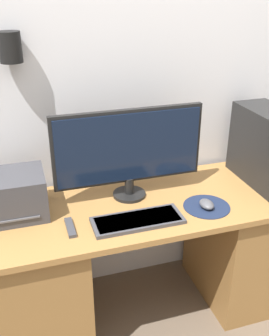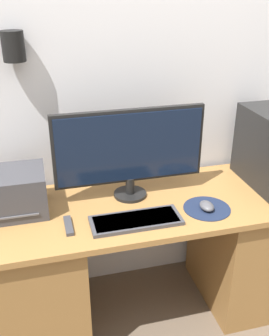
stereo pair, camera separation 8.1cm
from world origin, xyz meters
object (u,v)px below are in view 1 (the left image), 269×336
at_px(mouse, 207,204).
at_px(computer_tower, 269,148).
at_px(remote_control, 70,227).
at_px(printer, 13,195).
at_px(keyboard, 138,220).
at_px(monitor, 129,149).

height_order(mouse, computer_tower, computer_tower).
xyz_separation_m(computer_tower, remote_control, (-1.08, -0.14, -0.19)).
bearing_deg(printer, keyboard, -24.42).
distance_m(computer_tower, printer, 1.31).
xyz_separation_m(mouse, remote_control, (-0.66, 0.02, -0.01)).
bearing_deg(keyboard, computer_tower, 12.62).
distance_m(mouse, remote_control, 0.66).
bearing_deg(remote_control, keyboard, -7.10).
relative_size(monitor, keyboard, 1.79).
bearing_deg(monitor, printer, -179.08).
height_order(monitor, printer, monitor).
xyz_separation_m(keyboard, printer, (-0.53, 0.24, 0.09)).
height_order(keyboard, mouse, mouse).
distance_m(mouse, computer_tower, 0.49).
bearing_deg(printer, mouse, -14.26).
relative_size(monitor, mouse, 8.24).
relative_size(monitor, computer_tower, 1.64).
relative_size(monitor, remote_control, 5.14).
distance_m(monitor, remote_control, 0.47).
height_order(monitor, computer_tower, monitor).
relative_size(monitor, printer, 2.54).
bearing_deg(keyboard, mouse, 2.46).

